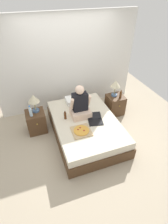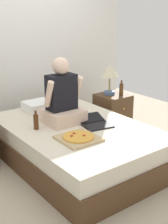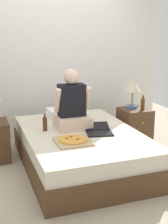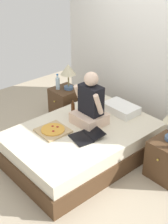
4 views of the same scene
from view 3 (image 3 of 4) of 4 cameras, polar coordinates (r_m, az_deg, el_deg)
name	(u,v)px [view 3 (image 3 of 4)]	position (r m, az deg, el deg)	size (l,w,h in m)	color
ground_plane	(81,165)	(4.16, -0.54, -9.59)	(5.79, 5.79, 0.00)	tan
wall_back	(52,60)	(5.17, -5.78, 9.47)	(3.79, 0.12, 2.50)	silver
bed	(81,148)	(4.07, -0.54, -6.69)	(1.44, 2.11, 0.46)	#4C331E
nightstand_right	(134,126)	(4.94, 9.22, -2.47)	(0.44, 0.47, 0.54)	#4C331E
lamp_on_right_nightstand	(133,88)	(4.83, 8.90, 4.43)	(0.26, 0.26, 0.45)	#4C6B93
beer_bottle	(143,104)	(4.80, 10.69, 1.47)	(0.06, 0.06, 0.23)	#512D14
pillow	(65,112)	(4.69, -3.46, -0.08)	(0.52, 0.34, 0.12)	white
person_seated	(72,107)	(4.08, -2.22, 1.00)	(0.47, 0.40, 0.78)	beige
laptop	(99,131)	(3.94, 2.70, -3.50)	(0.39, 0.47, 0.07)	black
pizza_box	(73,141)	(3.61, -2.04, -5.27)	(0.41, 0.41, 0.05)	tan
beer_bottle_on_bed	(45,124)	(4.02, -7.16, -2.17)	(0.06, 0.06, 0.22)	#4C2811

